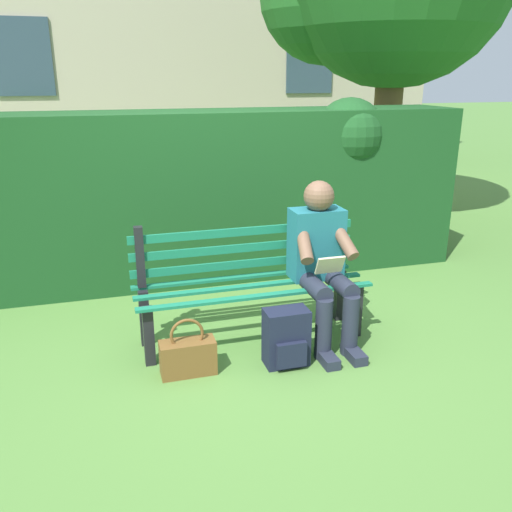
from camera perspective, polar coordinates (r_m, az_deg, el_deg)
ground at (r=4.09m, az=-0.40°, el=-8.73°), size 60.00×60.00×0.00m
park_bench at (r=3.98m, az=-0.71°, el=-2.58°), size 1.69×0.46×0.88m
person_seated at (r=3.92m, az=6.96°, el=-0.34°), size 0.44×0.73×1.17m
hedge_backdrop at (r=5.17m, az=-6.98°, el=6.66°), size 5.31×0.84×1.67m
backpack at (r=3.69m, az=3.20°, el=-8.58°), size 0.29×0.25×0.40m
handbag at (r=3.63m, az=-7.16°, el=-10.36°), size 0.36×0.15×0.39m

